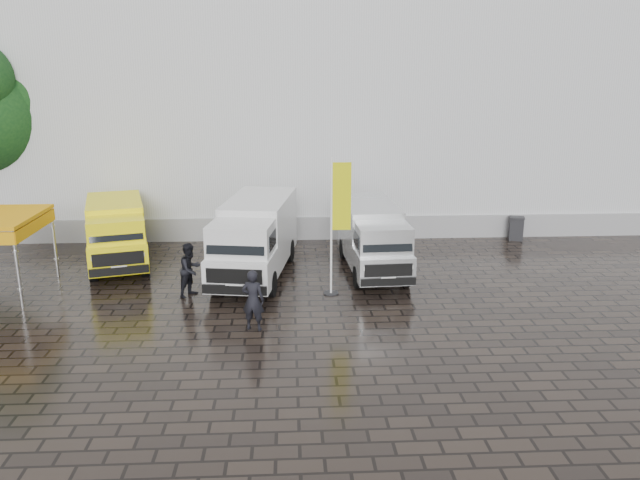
% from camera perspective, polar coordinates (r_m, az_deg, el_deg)
% --- Properties ---
extents(ground, '(120.00, 120.00, 0.00)m').
position_cam_1_polar(ground, '(19.82, 0.41, -6.03)').
color(ground, black).
rests_on(ground, ground).
extents(exhibition_hall, '(44.00, 16.00, 12.00)m').
position_cam_1_polar(exhibition_hall, '(34.57, 2.24, 13.35)').
color(exhibition_hall, silver).
rests_on(exhibition_hall, ground).
extents(hall_plinth, '(44.00, 0.15, 1.00)m').
position_cam_1_polar(hall_plinth, '(27.39, 3.62, 1.13)').
color(hall_plinth, gray).
rests_on(hall_plinth, ground).
extents(van_yellow, '(3.30, 5.54, 2.40)m').
position_cam_1_polar(van_yellow, '(24.67, -18.10, 0.45)').
color(van_yellow, '#FFEE0D').
rests_on(van_yellow, ground).
extents(van_white, '(3.05, 6.50, 2.71)m').
position_cam_1_polar(van_white, '(22.27, -5.97, -0.02)').
color(van_white, silver).
rests_on(van_white, ground).
extents(van_silver, '(2.15, 5.66, 2.41)m').
position_cam_1_polar(van_silver, '(22.86, 4.83, 0.04)').
color(van_silver, '#BABEC0').
rests_on(van_silver, ground).
extents(flagpole, '(0.88, 0.50, 4.58)m').
position_cam_1_polar(flagpole, '(20.12, 1.56, 1.84)').
color(flagpole, black).
rests_on(flagpole, ground).
extents(wheelie_bin, '(0.77, 0.77, 1.03)m').
position_cam_1_polar(wheelie_bin, '(28.52, 17.50, 1.04)').
color(wheelie_bin, black).
rests_on(wheelie_bin, ground).
extents(person_front, '(0.74, 0.58, 1.80)m').
position_cam_1_polar(person_front, '(17.88, -6.14, -5.48)').
color(person_front, black).
rests_on(person_front, ground).
extents(person_tent, '(1.05, 1.10, 1.79)m').
position_cam_1_polar(person_tent, '(20.85, -11.76, -2.66)').
color(person_tent, black).
rests_on(person_tent, ground).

